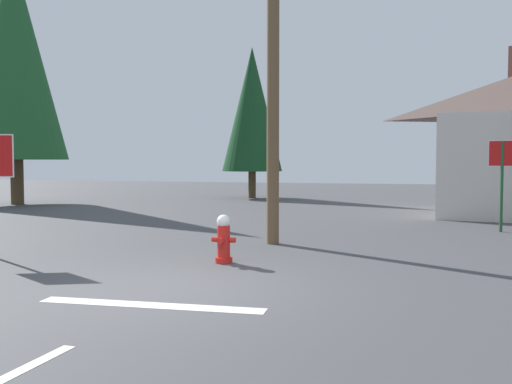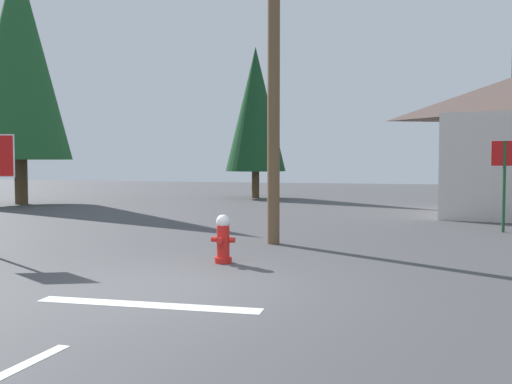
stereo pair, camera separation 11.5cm
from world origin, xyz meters
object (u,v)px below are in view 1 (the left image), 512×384
(pine_tree_mid_left, at_px, (14,57))
(utility_pole, at_px, (273,17))
(stop_sign_far, at_px, (502,167))
(pine_tree_tall_left, at_px, (252,110))
(fire_hydrant, at_px, (224,239))

(pine_tree_mid_left, bearing_deg, utility_pole, -32.23)
(stop_sign_far, relative_size, pine_tree_tall_left, 0.32)
(fire_hydrant, relative_size, pine_tree_mid_left, 0.08)
(fire_hydrant, bearing_deg, utility_pole, 84.03)
(stop_sign_far, xyz_separation_m, pine_tree_tall_left, (-10.12, 11.56, 2.73))
(pine_tree_tall_left, height_order, pine_tree_mid_left, pine_tree_mid_left)
(utility_pole, xyz_separation_m, pine_tree_tall_left, (-4.84, 15.23, -0.63))
(pine_tree_mid_left, bearing_deg, pine_tree_tall_left, 38.19)
(utility_pole, distance_m, pine_tree_tall_left, 15.99)
(utility_pole, relative_size, pine_tree_mid_left, 0.91)
(stop_sign_far, xyz_separation_m, pine_tree_mid_left, (-18.72, 4.79, 4.60))
(fire_hydrant, height_order, pine_tree_tall_left, pine_tree_tall_left)
(fire_hydrant, distance_m, stop_sign_far, 8.51)
(fire_hydrant, distance_m, utility_pole, 5.34)
(pine_tree_tall_left, relative_size, pine_tree_mid_left, 0.70)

